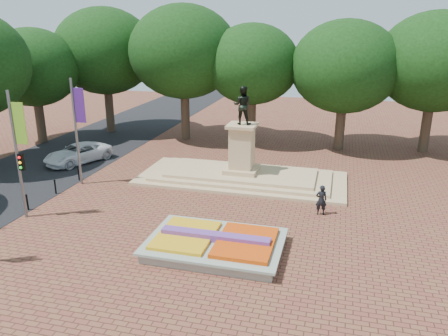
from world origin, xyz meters
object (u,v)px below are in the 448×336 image
(flower_bed, at_px, (216,244))
(pedestrian, at_px, (321,200))
(monument, at_px, (242,168))
(van, at_px, (78,153))

(flower_bed, bearing_deg, pedestrian, 50.78)
(monument, distance_m, van, 13.08)
(flower_bed, bearing_deg, monument, 95.87)
(flower_bed, height_order, monument, monument)
(pedestrian, bearing_deg, van, -28.11)
(flower_bed, xyz_separation_m, van, (-14.09, 10.64, 0.35))
(flower_bed, relative_size, pedestrian, 3.63)
(flower_bed, xyz_separation_m, pedestrian, (4.53, 5.54, 0.49))
(monument, height_order, pedestrian, monument)
(flower_bed, height_order, pedestrian, pedestrian)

